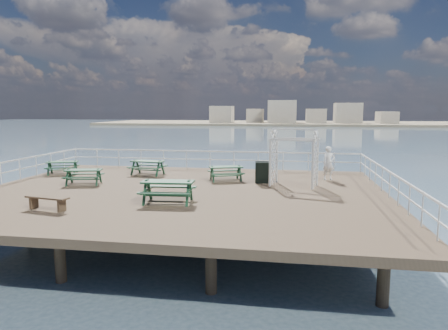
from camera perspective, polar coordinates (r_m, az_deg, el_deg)
ground at (r=17.92m, az=-6.33°, el=-4.14°), size 18.00×14.00×0.30m
sea_backdrop at (r=151.19m, az=12.34°, el=6.22°), size 300.00×300.00×9.20m
railing at (r=20.21m, az=-4.61°, el=0.20°), size 17.77×13.76×1.10m
picnic_table_a at (r=24.08m, az=-22.08°, el=0.02°), size 1.99×1.79×0.80m
picnic_table_b at (r=22.49m, az=-10.85°, el=0.07°), size 1.96×1.66×0.88m
picnic_table_c at (r=20.26m, az=0.25°, el=-0.75°), size 2.05×1.86×0.82m
picnic_table_d at (r=20.39m, az=-19.42°, el=-1.15°), size 1.95×1.71×0.82m
picnic_table_e at (r=15.60m, az=-8.02°, el=-3.11°), size 2.10×1.74×0.97m
flat_bench_far at (r=15.73m, az=-23.93°, el=-4.58°), size 1.75×0.72×0.49m
trellis_arbor at (r=19.02m, az=9.96°, el=0.61°), size 2.39×1.68×2.70m
sandwich_board at (r=19.56m, az=5.44°, el=-1.10°), size 0.69×0.54×1.08m
person at (r=21.09m, az=14.72°, el=0.25°), size 0.73×0.61×1.72m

